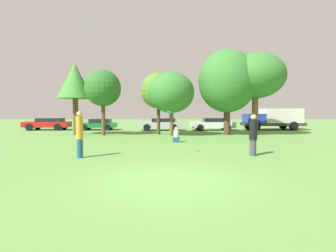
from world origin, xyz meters
TOP-DOWN VIEW (x-y plane):
  - ground_plane at (0.00, 0.00)m, footprint 120.00×120.00m
  - person_thrower at (-3.57, 3.59)m, footprint 0.29×0.29m
  - person_catcher at (3.83, 3.97)m, footprint 0.33×0.33m
  - frisbee at (0.20, 4.14)m, footprint 0.24×0.25m
  - bystander_sitting at (0.72, 9.01)m, footprint 0.42×0.35m
  - tree_0 at (-7.46, 14.52)m, footprint 2.91×2.91m
  - tree_1 at (-4.98, 13.77)m, footprint 2.93×2.93m
  - tree_2 at (-0.51, 14.65)m, footprint 3.03×3.03m
  - tree_3 at (0.55, 13.31)m, footprint 3.62×3.62m
  - tree_4 at (5.19, 14.10)m, footprint 4.77×4.77m
  - tree_5 at (7.49, 13.97)m, footprint 4.76×4.76m
  - parked_car_red at (-12.29, 20.08)m, footprint 4.61×2.06m
  - parked_car_green at (-6.97, 20.07)m, footprint 3.85×1.99m
  - parked_car_silver at (-0.34, 19.31)m, footprint 4.34×2.09m
  - parked_car_white at (5.07, 19.40)m, footprint 4.52×2.09m
  - delivery_truck_blue at (11.71, 20.03)m, footprint 6.30×2.56m

SIDE VIEW (x-z plane):
  - ground_plane at x=0.00m, z-range 0.00..0.00m
  - bystander_sitting at x=0.72m, z-range -0.09..0.88m
  - parked_car_green at x=-6.97m, z-range 0.04..1.21m
  - parked_car_white at x=5.07m, z-range 0.05..1.32m
  - parked_car_silver at x=-0.34m, z-range 0.06..1.31m
  - parked_car_red at x=-12.29m, z-range 0.06..1.32m
  - person_catcher at x=3.83m, z-range 0.02..1.83m
  - person_thrower at x=-3.57m, z-range 0.03..1.97m
  - delivery_truck_blue at x=11.71m, z-range 0.12..2.38m
  - frisbee at x=0.20m, z-range 1.86..1.96m
  - tree_3 at x=0.55m, z-range 0.90..5.97m
  - tree_2 at x=-0.51m, z-range 1.08..6.31m
  - tree_1 at x=-4.98m, z-range 1.15..6.44m
  - tree_0 at x=-7.46m, z-range 1.45..7.40m
  - tree_4 at x=5.19m, z-range 0.91..7.94m
  - tree_5 at x=7.49m, z-range 1.48..8.21m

